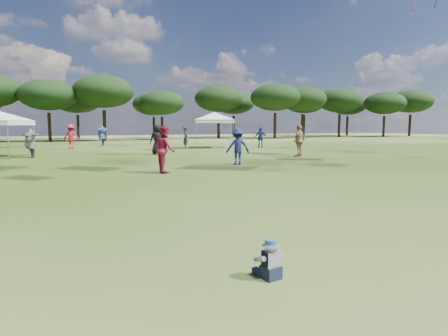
# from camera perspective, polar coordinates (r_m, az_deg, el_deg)

# --- Properties ---
(tree_line) EXTENTS (108.78, 17.63, 7.77)m
(tree_line) POSITION_cam_1_polar(r_m,az_deg,el_deg) (49.25, -19.34, 10.36)
(tree_line) COLOR black
(tree_line) RESTS_ON ground
(tent_right) EXTENTS (5.65, 5.65, 3.13)m
(tent_right) POSITION_cam_1_polar(r_m,az_deg,el_deg) (29.95, -1.50, 8.26)
(tent_right) COLOR gray
(tent_right) RESTS_ON ground
(toddler) EXTENTS (0.32, 0.35, 0.46)m
(toddler) POSITION_cam_1_polar(r_m,az_deg,el_deg) (4.47, 7.00, -13.85)
(toddler) COLOR #161C31
(toddler) RESTS_ON ground
(festival_crowd) EXTENTS (29.44, 22.44, 1.89)m
(festival_crowd) POSITION_cam_1_polar(r_m,az_deg,el_deg) (24.05, -24.60, 3.78)
(festival_crowd) COLOR olive
(festival_crowd) RESTS_ON ground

